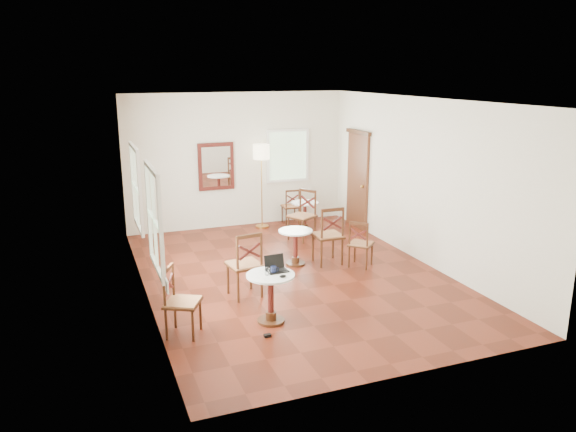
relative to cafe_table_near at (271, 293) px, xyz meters
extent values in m
plane|color=#5F1F10|center=(0.98, 1.59, -0.45)|extent=(7.00, 7.00, 0.00)
cube|color=silver|center=(0.98, 5.09, 1.05)|extent=(5.00, 0.02, 3.00)
cube|color=silver|center=(0.98, -1.91, 1.05)|extent=(5.00, 0.02, 3.00)
cube|color=silver|center=(-1.52, 1.59, 1.05)|extent=(0.02, 7.00, 3.00)
cube|color=silver|center=(3.48, 1.59, 1.05)|extent=(0.02, 7.00, 3.00)
cube|color=white|center=(0.98, 1.59, 2.55)|extent=(5.00, 7.00, 0.02)
cube|color=brown|center=(3.44, 3.99, 0.60)|extent=(0.06, 0.90, 2.10)
cube|color=#422210|center=(3.42, 3.99, 1.70)|extent=(0.08, 1.02, 0.08)
sphere|color=#BF8C3F|center=(3.38, 3.67, 0.55)|extent=(0.07, 0.07, 0.07)
cube|color=#501A15|center=(0.48, 5.05, 0.95)|extent=(0.80, 0.05, 1.05)
cube|color=white|center=(0.48, 5.02, 0.95)|extent=(0.64, 0.02, 0.88)
cube|color=white|center=(-1.49, -0.51, 0.50)|extent=(0.02, 0.16, 0.16)
torus|color=red|center=(-1.48, -0.51, 0.50)|extent=(0.02, 0.12, 0.12)
cube|color=white|center=(-1.49, 0.39, 1.10)|extent=(0.06, 1.22, 1.42)
cube|color=white|center=(-1.49, 2.59, 1.10)|extent=(0.06, 1.22, 1.42)
cube|color=white|center=(2.18, 5.06, 1.10)|extent=(1.02, 0.06, 1.22)
cylinder|color=#422210|center=(0.00, 0.00, -0.43)|extent=(0.39, 0.39, 0.04)
cylinder|color=#422210|center=(0.00, 0.00, -0.35)|extent=(0.16, 0.16, 0.12)
cylinder|color=#501A15|center=(0.00, 0.00, -0.06)|extent=(0.09, 0.09, 0.58)
cylinder|color=#422210|center=(0.00, 0.00, 0.22)|extent=(0.14, 0.14, 0.06)
cylinder|color=white|center=(0.00, 0.00, 0.26)|extent=(0.68, 0.68, 0.03)
cylinder|color=#422210|center=(1.21, 2.13, -0.43)|extent=(0.35, 0.35, 0.04)
cylinder|color=#422210|center=(1.21, 2.13, -0.36)|extent=(0.14, 0.14, 0.11)
cylinder|color=#501A15|center=(1.21, 2.13, -0.09)|extent=(0.08, 0.08, 0.53)
cylinder|color=#422210|center=(1.21, 2.13, 0.16)|extent=(0.12, 0.12, 0.05)
cylinder|color=white|center=(1.21, 2.13, 0.20)|extent=(0.62, 0.62, 0.03)
cylinder|color=#422210|center=(2.24, 4.17, -0.43)|extent=(0.34, 0.34, 0.03)
cylinder|color=#422210|center=(2.24, 4.17, -0.36)|extent=(0.14, 0.14, 0.10)
cylinder|color=#501A15|center=(2.24, 4.17, -0.10)|extent=(0.08, 0.08, 0.52)
cylinder|color=#422210|center=(2.24, 4.17, 0.14)|extent=(0.12, 0.12, 0.05)
cylinder|color=white|center=(2.24, 4.17, 0.18)|extent=(0.60, 0.60, 0.03)
cylinder|color=#422210|center=(0.10, 1.28, -0.19)|extent=(0.04, 0.04, 0.50)
cylinder|color=#422210|center=(0.16, 0.88, -0.19)|extent=(0.04, 0.04, 0.50)
cylinder|color=#422210|center=(-0.30, 1.23, -0.19)|extent=(0.04, 0.04, 0.50)
cylinder|color=#422210|center=(-0.24, 0.83, -0.19)|extent=(0.04, 0.04, 0.50)
cube|color=#422210|center=(-0.07, 1.05, 0.06)|extent=(0.55, 0.55, 0.03)
cube|color=#A46942|center=(-0.07, 1.05, 0.08)|extent=(0.53, 0.53, 0.04)
cylinder|color=#422210|center=(0.16, 0.88, 0.33)|extent=(0.04, 0.04, 0.56)
cylinder|color=#422210|center=(-0.24, 0.83, 0.33)|extent=(0.04, 0.04, 0.56)
cube|color=#422210|center=(-0.04, 0.86, 0.59)|extent=(0.42, 0.10, 0.06)
cube|color=#501A15|center=(-0.04, 0.86, 0.35)|extent=(0.36, 0.08, 0.25)
cube|color=#501A15|center=(-0.04, 0.86, 0.35)|extent=(0.36, 0.08, 0.25)
cylinder|color=#422210|center=(-1.15, -0.19, -0.22)|extent=(0.04, 0.04, 0.45)
cylinder|color=#422210|center=(-1.47, -0.02, -0.22)|extent=(0.04, 0.04, 0.45)
cylinder|color=#422210|center=(-0.98, 0.12, -0.22)|extent=(0.04, 0.04, 0.45)
cylinder|color=#422210|center=(-1.30, 0.29, -0.22)|extent=(0.04, 0.04, 0.45)
cube|color=#422210|center=(-1.22, 0.05, 0.01)|extent=(0.60, 0.60, 0.03)
cube|color=#A46942|center=(-1.22, 0.05, 0.03)|extent=(0.57, 0.57, 0.04)
cylinder|color=#422210|center=(-1.47, -0.02, 0.26)|extent=(0.04, 0.04, 0.50)
cylinder|color=#422210|center=(-1.30, 0.29, 0.26)|extent=(0.04, 0.04, 0.50)
cube|color=#422210|center=(-1.38, 0.13, 0.49)|extent=(0.21, 0.35, 0.05)
cube|color=#501A15|center=(-1.38, 0.13, 0.27)|extent=(0.17, 0.30, 0.22)
cube|color=#501A15|center=(-1.38, 0.13, 0.27)|extent=(0.17, 0.30, 0.22)
cylinder|color=#422210|center=(2.00, 2.20, -0.19)|extent=(0.04, 0.04, 0.51)
cylinder|color=#422210|center=(2.00, 1.79, -0.19)|extent=(0.04, 0.04, 0.51)
cylinder|color=#422210|center=(1.59, 2.21, -0.19)|extent=(0.04, 0.04, 0.51)
cylinder|color=#422210|center=(1.59, 1.79, -0.19)|extent=(0.04, 0.04, 0.51)
cube|color=#422210|center=(1.79, 2.00, 0.07)|extent=(0.51, 0.51, 0.03)
cube|color=#A46942|center=(1.79, 2.00, 0.09)|extent=(0.49, 0.49, 0.05)
cylinder|color=#422210|center=(2.00, 1.79, 0.35)|extent=(0.04, 0.04, 0.57)
cylinder|color=#422210|center=(1.59, 1.79, 0.35)|extent=(0.04, 0.04, 0.57)
cube|color=#422210|center=(1.79, 1.79, 0.62)|extent=(0.43, 0.05, 0.06)
cube|color=#501A15|center=(1.79, 1.79, 0.37)|extent=(0.37, 0.04, 0.25)
cube|color=#501A15|center=(1.79, 1.79, 0.37)|extent=(0.37, 0.04, 0.25)
cylinder|color=#422210|center=(2.52, 1.62, -0.24)|extent=(0.03, 0.03, 0.41)
cylinder|color=#422210|center=(2.28, 1.39, -0.24)|extent=(0.03, 0.03, 0.41)
cylinder|color=#422210|center=(2.29, 1.85, -0.24)|extent=(0.03, 0.03, 0.41)
cylinder|color=#422210|center=(2.06, 1.63, -0.24)|extent=(0.03, 0.03, 0.41)
cube|color=#422210|center=(2.29, 1.62, -0.03)|extent=(0.57, 0.57, 0.03)
cube|color=#A46942|center=(2.29, 1.62, -0.02)|extent=(0.54, 0.54, 0.04)
cylinder|color=#422210|center=(2.28, 1.39, 0.19)|extent=(0.03, 0.03, 0.45)
cylinder|color=#422210|center=(2.06, 1.63, 0.19)|extent=(0.03, 0.03, 0.45)
cube|color=#422210|center=(2.17, 1.51, 0.40)|extent=(0.26, 0.27, 0.05)
cube|color=#501A15|center=(2.17, 1.51, 0.20)|extent=(0.22, 0.23, 0.20)
cube|color=#501A15|center=(2.17, 1.51, 0.20)|extent=(0.22, 0.23, 0.20)
cylinder|color=#422210|center=(2.32, 4.98, -0.25)|extent=(0.03, 0.03, 0.39)
cylinder|color=#422210|center=(2.30, 4.67, -0.25)|extent=(0.03, 0.03, 0.39)
cylinder|color=#422210|center=(2.01, 4.99, -0.25)|extent=(0.03, 0.03, 0.39)
cylinder|color=#422210|center=(1.99, 4.68, -0.25)|extent=(0.03, 0.03, 0.39)
cube|color=#422210|center=(2.16, 4.83, -0.05)|extent=(0.40, 0.40, 0.03)
cube|color=#A46942|center=(2.16, 4.83, -0.04)|extent=(0.38, 0.38, 0.03)
cylinder|color=#422210|center=(2.30, 4.67, 0.16)|extent=(0.03, 0.03, 0.43)
cylinder|color=#422210|center=(1.99, 4.68, 0.16)|extent=(0.03, 0.03, 0.43)
cube|color=#422210|center=(2.15, 4.68, 0.36)|extent=(0.33, 0.05, 0.04)
cube|color=#501A15|center=(2.15, 4.68, 0.17)|extent=(0.28, 0.04, 0.19)
cube|color=#501A15|center=(2.15, 4.68, 0.17)|extent=(0.28, 0.04, 0.19)
cylinder|color=#422210|center=(1.63, 3.59, -0.20)|extent=(0.04, 0.04, 0.49)
cylinder|color=#422210|center=(1.98, 3.78, -0.20)|extent=(0.04, 0.04, 0.49)
cylinder|color=#422210|center=(1.83, 3.24, -0.20)|extent=(0.04, 0.04, 0.49)
cylinder|color=#422210|center=(2.17, 3.44, -0.20)|extent=(0.04, 0.04, 0.49)
cube|color=#422210|center=(1.90, 3.51, 0.05)|extent=(0.66, 0.66, 0.03)
cube|color=#A46942|center=(1.90, 3.51, 0.07)|extent=(0.63, 0.63, 0.04)
cylinder|color=#422210|center=(1.98, 3.78, 0.32)|extent=(0.04, 0.04, 0.55)
cylinder|color=#422210|center=(2.17, 3.44, 0.32)|extent=(0.04, 0.04, 0.55)
cube|color=#422210|center=(2.07, 3.61, 0.58)|extent=(0.24, 0.38, 0.05)
cube|color=#501A15|center=(2.07, 3.61, 0.33)|extent=(0.20, 0.32, 0.24)
cube|color=#501A15|center=(2.07, 3.61, 0.33)|extent=(0.20, 0.32, 0.24)
cylinder|color=#BF8C3F|center=(1.43, 4.74, -0.43)|extent=(0.30, 0.30, 0.03)
cylinder|color=#BF8C3F|center=(1.43, 4.74, 0.41)|extent=(0.03, 0.03, 1.72)
cylinder|color=beige|center=(1.43, 4.74, 1.27)|extent=(0.37, 0.37, 0.32)
cube|color=black|center=(0.12, 0.08, 0.28)|extent=(0.31, 0.23, 0.02)
cube|color=black|center=(0.12, 0.08, 0.29)|extent=(0.25, 0.14, 0.00)
cube|color=black|center=(0.12, 0.18, 0.39)|extent=(0.30, 0.08, 0.20)
cube|color=silver|center=(0.12, 0.18, 0.39)|extent=(0.26, 0.06, 0.16)
ellipsoid|color=black|center=(0.12, -0.18, 0.29)|extent=(0.10, 0.07, 0.04)
cylinder|color=black|center=(0.06, 0.03, 0.32)|extent=(0.08, 0.08, 0.10)
torus|color=black|center=(0.10, 0.03, 0.32)|extent=(0.07, 0.01, 0.07)
cylinder|color=white|center=(-0.05, -0.01, 0.33)|extent=(0.07, 0.07, 0.11)
cube|color=black|center=(-0.19, -0.42, -0.43)|extent=(0.10, 0.06, 0.04)
camera|label=1|loc=(-2.35, -6.88, 3.02)|focal=34.78mm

